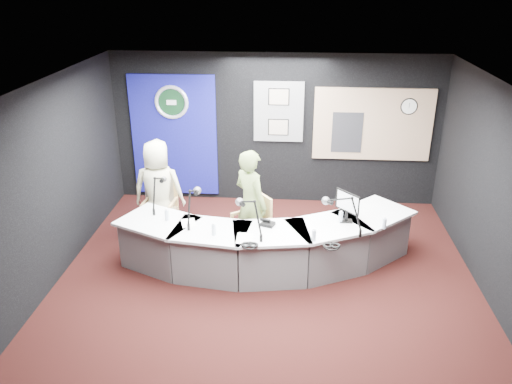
# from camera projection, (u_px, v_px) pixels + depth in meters

# --- Properties ---
(ground) EXTENTS (6.00, 6.00, 0.00)m
(ground) POSITION_uv_depth(u_px,v_px,m) (266.00, 286.00, 7.26)
(ground) COLOR black
(ground) RESTS_ON ground
(ceiling) EXTENTS (6.00, 6.00, 0.02)m
(ceiling) POSITION_uv_depth(u_px,v_px,m) (268.00, 89.00, 6.15)
(ceiling) COLOR silver
(ceiling) RESTS_ON ground
(wall_back) EXTENTS (6.00, 0.02, 2.80)m
(wall_back) POSITION_uv_depth(u_px,v_px,m) (276.00, 130.00, 9.45)
(wall_back) COLOR black
(wall_back) RESTS_ON ground
(wall_front) EXTENTS (6.00, 0.02, 2.80)m
(wall_front) POSITION_uv_depth(u_px,v_px,m) (245.00, 352.00, 3.96)
(wall_front) COLOR black
(wall_front) RESTS_ON ground
(wall_left) EXTENTS (0.02, 6.00, 2.80)m
(wall_left) POSITION_uv_depth(u_px,v_px,m) (45.00, 189.00, 6.91)
(wall_left) COLOR black
(wall_left) RESTS_ON ground
(wall_right) EXTENTS (0.02, 6.00, 2.80)m
(wall_right) POSITION_uv_depth(u_px,v_px,m) (503.00, 203.00, 6.50)
(wall_right) COLOR black
(wall_right) RESTS_ON ground
(broadcast_desk) EXTENTS (4.50, 1.90, 0.75)m
(broadcast_desk) POSITION_uv_depth(u_px,v_px,m) (265.00, 244.00, 7.62)
(broadcast_desk) COLOR silver
(broadcast_desk) RESTS_ON ground
(backdrop_panel) EXTENTS (1.60, 0.05, 2.30)m
(backdrop_panel) POSITION_uv_depth(u_px,v_px,m) (174.00, 136.00, 9.61)
(backdrop_panel) COLOR #0D0E65
(backdrop_panel) RESTS_ON wall_back
(agency_seal) EXTENTS (0.63, 0.07, 0.63)m
(agency_seal) POSITION_uv_depth(u_px,v_px,m) (171.00, 102.00, 9.31)
(agency_seal) COLOR silver
(agency_seal) RESTS_ON backdrop_panel
(seal_center) EXTENTS (0.48, 0.01, 0.48)m
(seal_center) POSITION_uv_depth(u_px,v_px,m) (172.00, 102.00, 9.32)
(seal_center) COLOR black
(seal_center) RESTS_ON backdrop_panel
(pinboard) EXTENTS (0.90, 0.04, 1.10)m
(pinboard) POSITION_uv_depth(u_px,v_px,m) (279.00, 112.00, 9.28)
(pinboard) COLOR slate
(pinboard) RESTS_ON wall_back
(framed_photo_upper) EXTENTS (0.34, 0.02, 0.27)m
(framed_photo_upper) POSITION_uv_depth(u_px,v_px,m) (279.00, 97.00, 9.14)
(framed_photo_upper) COLOR gray
(framed_photo_upper) RESTS_ON pinboard
(framed_photo_lower) EXTENTS (0.34, 0.02, 0.27)m
(framed_photo_lower) POSITION_uv_depth(u_px,v_px,m) (278.00, 127.00, 9.36)
(framed_photo_lower) COLOR gray
(framed_photo_lower) RESTS_ON pinboard
(booth_window_frame) EXTENTS (2.12, 0.06, 1.32)m
(booth_window_frame) POSITION_uv_depth(u_px,v_px,m) (373.00, 125.00, 9.24)
(booth_window_frame) COLOR tan
(booth_window_frame) RESTS_ON wall_back
(booth_glow) EXTENTS (2.00, 0.02, 1.20)m
(booth_glow) POSITION_uv_depth(u_px,v_px,m) (373.00, 125.00, 9.23)
(booth_glow) COLOR beige
(booth_glow) RESTS_ON booth_window_frame
(equipment_rack) EXTENTS (0.55, 0.02, 0.75)m
(equipment_rack) POSITION_uv_depth(u_px,v_px,m) (347.00, 132.00, 9.30)
(equipment_rack) COLOR black
(equipment_rack) RESTS_ON booth_window_frame
(wall_clock) EXTENTS (0.28, 0.01, 0.28)m
(wall_clock) POSITION_uv_depth(u_px,v_px,m) (409.00, 106.00, 9.03)
(wall_clock) COLOR white
(wall_clock) RESTS_ON booth_window_frame
(armchair_left) EXTENTS (0.61, 0.61, 0.99)m
(armchair_left) POSITION_uv_depth(u_px,v_px,m) (160.00, 209.00, 8.43)
(armchair_left) COLOR tan
(armchair_left) RESTS_ON ground
(armchair_right) EXTENTS (0.69, 0.69, 0.88)m
(armchair_right) POSITION_uv_depth(u_px,v_px,m) (251.00, 228.00, 7.94)
(armchair_right) COLOR tan
(armchair_right) RESTS_ON ground
(draped_jacket) EXTENTS (0.51, 0.15, 0.70)m
(draped_jacket) POSITION_uv_depth(u_px,v_px,m) (161.00, 196.00, 8.61)
(draped_jacket) COLOR gray
(draped_jacket) RESTS_ON armchair_left
(person_man) EXTENTS (0.84, 0.57, 1.68)m
(person_man) POSITION_uv_depth(u_px,v_px,m) (158.00, 190.00, 8.29)
(person_man) COLOR beige
(person_man) RESTS_ON ground
(person_woman) EXTENTS (0.73, 0.73, 1.71)m
(person_woman) POSITION_uv_depth(u_px,v_px,m) (251.00, 204.00, 7.78)
(person_woman) COLOR olive
(person_woman) RESTS_ON ground
(computer_monitor) EXTENTS (0.33, 0.37, 0.32)m
(computer_monitor) POSITION_uv_depth(u_px,v_px,m) (347.00, 202.00, 7.33)
(computer_monitor) COLOR black
(computer_monitor) RESTS_ON broadcast_desk
(desk_phone) EXTENTS (0.22, 0.20, 0.05)m
(desk_phone) POSITION_uv_depth(u_px,v_px,m) (268.00, 224.00, 7.33)
(desk_phone) COLOR black
(desk_phone) RESTS_ON broadcast_desk
(headphones_near) EXTENTS (0.24, 0.24, 0.04)m
(headphones_near) POSITION_uv_depth(u_px,v_px,m) (332.00, 246.00, 6.77)
(headphones_near) COLOR black
(headphones_near) RESTS_ON broadcast_desk
(headphones_far) EXTENTS (0.23, 0.23, 0.04)m
(headphones_far) POSITION_uv_depth(u_px,v_px,m) (250.00, 245.00, 6.79)
(headphones_far) COLOR black
(headphones_far) RESTS_ON broadcast_desk
(paper_stack) EXTENTS (0.28, 0.33, 0.00)m
(paper_stack) POSITION_uv_depth(u_px,v_px,m) (189.00, 223.00, 7.41)
(paper_stack) COLOR white
(paper_stack) RESTS_ON broadcast_desk
(notepad) EXTENTS (0.22, 0.31, 0.00)m
(notepad) POSITION_uv_depth(u_px,v_px,m) (245.00, 238.00, 6.99)
(notepad) COLOR white
(notepad) RESTS_ON broadcast_desk
(boom_mic_a) EXTENTS (0.16, 0.74, 0.60)m
(boom_mic_a) POSITION_uv_depth(u_px,v_px,m) (158.00, 188.00, 7.82)
(boom_mic_a) COLOR black
(boom_mic_a) RESTS_ON broadcast_desk
(boom_mic_b) EXTENTS (0.16, 0.74, 0.60)m
(boom_mic_b) POSITION_uv_depth(u_px,v_px,m) (193.00, 202.00, 7.38)
(boom_mic_b) COLOR black
(boom_mic_b) RESTS_ON broadcast_desk
(boom_mic_c) EXTENTS (0.46, 0.64, 0.60)m
(boom_mic_c) POSITION_uv_depth(u_px,v_px,m) (250.00, 213.00, 7.04)
(boom_mic_c) COLOR black
(boom_mic_c) RESTS_ON broadcast_desk
(boom_mic_d) EXTENTS (0.59, 0.53, 0.60)m
(boom_mic_d) POSITION_uv_depth(u_px,v_px,m) (343.00, 210.00, 7.12)
(boom_mic_d) COLOR black
(boom_mic_d) RESTS_ON broadcast_desk
(water_bottles) EXTENTS (3.18, 0.64, 0.18)m
(water_bottles) POSITION_uv_depth(u_px,v_px,m) (273.00, 224.00, 7.20)
(water_bottles) COLOR silver
(water_bottles) RESTS_ON broadcast_desk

